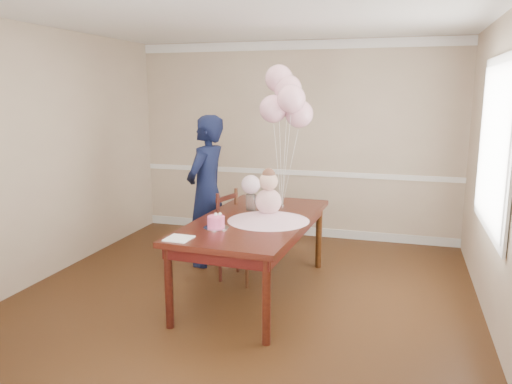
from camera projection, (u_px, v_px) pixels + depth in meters
name	position (u px, v px, depth m)	size (l,w,h in m)	color
floor	(239.00, 303.00, 4.85)	(4.50, 5.00, 0.00)	black
ceiling	(237.00, 11.00, 4.32)	(4.50, 5.00, 0.02)	white
wall_back	(295.00, 141.00, 6.93)	(4.50, 0.02, 2.70)	tan
wall_front	(60.00, 243.00, 2.23)	(4.50, 0.02, 2.70)	tan
wall_left	(34.00, 157.00, 5.21)	(0.02, 5.00, 2.70)	tan
wall_right	(506.00, 177.00, 3.96)	(0.02, 5.00, 2.70)	tan
chair_rail_trim	(294.00, 173.00, 7.01)	(4.50, 0.02, 0.07)	white
crown_molding	(296.00, 45.00, 6.67)	(4.50, 0.02, 0.12)	white
baseboard_trim	(293.00, 230.00, 7.18)	(4.50, 0.02, 0.12)	silver
window_frame	(495.00, 146.00, 4.39)	(0.02, 1.66, 1.56)	white
window_blinds	(493.00, 145.00, 4.40)	(0.01, 1.50, 1.40)	white
dining_table_top	(255.00, 221.00, 4.94)	(1.05, 2.10, 0.05)	black
table_apron	(255.00, 228.00, 4.96)	(0.95, 2.00, 0.11)	black
table_leg_fl	(169.00, 288.00, 4.27)	(0.07, 0.07, 0.74)	black
table_leg_fr	(266.00, 302.00, 3.98)	(0.07, 0.07, 0.74)	black
table_leg_bl	(247.00, 230.00, 6.06)	(0.07, 0.07, 0.74)	black
table_leg_br	(319.00, 237.00, 5.77)	(0.07, 0.07, 0.74)	black
baby_skirt	(268.00, 215.00, 4.83)	(0.80, 0.80, 0.11)	#E0A5BD
baby_torso	(269.00, 202.00, 4.80)	(0.25, 0.25, 0.25)	pink
baby_head	(269.00, 181.00, 4.76)	(0.18, 0.18, 0.18)	beige
baby_hair	(269.00, 175.00, 4.75)	(0.13, 0.13, 0.13)	brown
cake_platter	(216.00, 228.00, 4.57)	(0.23, 0.23, 0.01)	#B4B3B8
birthday_cake	(216.00, 222.00, 4.56)	(0.16, 0.16, 0.11)	#FF5091
cake_flower_a	(216.00, 214.00, 4.55)	(0.03, 0.03, 0.03)	white
cake_flower_b	(220.00, 214.00, 4.55)	(0.03, 0.03, 0.03)	white
rose_vase_near	(251.00, 202.00, 5.27)	(0.11, 0.11, 0.17)	silver
roses_near	(251.00, 184.00, 5.23)	(0.20, 0.20, 0.20)	beige
napkin	(179.00, 238.00, 4.23)	(0.21, 0.21, 0.01)	white
balloon_weight	(282.00, 205.00, 5.44)	(0.04, 0.04, 0.02)	white
balloon_a	(273.00, 109.00, 5.27)	(0.29, 0.29, 0.29)	#F6AEC6
balloon_b	(291.00, 99.00, 5.13)	(0.29, 0.29, 0.29)	#FFB4CD
balloon_c	(288.00, 89.00, 5.28)	(0.29, 0.29, 0.29)	#EBA6BC
balloon_d	(279.00, 79.00, 5.31)	(0.29, 0.29, 0.29)	#E8A4BB
balloon_e	(299.00, 114.00, 5.27)	(0.29, 0.29, 0.29)	#F7AFC6
balloon_ribbon_a	(278.00, 165.00, 5.37)	(0.00, 0.00, 0.88)	white
balloon_ribbon_b	(286.00, 161.00, 5.30)	(0.00, 0.00, 0.99)	white
balloon_ribbon_c	(285.00, 155.00, 5.37)	(0.00, 0.00, 1.09)	white
balloon_ribbon_d	(280.00, 150.00, 5.39)	(0.00, 0.00, 1.20)	white
balloon_ribbon_e	(290.00, 168.00, 5.37)	(0.00, 0.00, 0.83)	white
dining_chair_seat	(242.00, 242.00, 5.37)	(0.42, 0.42, 0.05)	#381B0F
chair_leg_fl	(220.00, 263.00, 5.36)	(0.04, 0.04, 0.41)	#37140F
chair_leg_fr	(247.00, 269.00, 5.18)	(0.04, 0.04, 0.41)	#381B0F
chair_leg_bl	(238.00, 255.00, 5.65)	(0.04, 0.04, 0.41)	#34170E
chair_leg_br	(264.00, 260.00, 5.47)	(0.04, 0.04, 0.41)	#34180E
chair_back_post_l	(218.00, 218.00, 5.27)	(0.04, 0.04, 0.53)	#35120E
chair_back_post_r	(236.00, 212.00, 5.56)	(0.04, 0.04, 0.53)	#361B0E
chair_slat_low	(227.00, 225.00, 5.44)	(0.03, 0.38, 0.05)	#3A1E0F
chair_slat_mid	(227.00, 211.00, 5.41)	(0.03, 0.38, 0.05)	#33120E
chair_slat_top	(227.00, 198.00, 5.38)	(0.03, 0.38, 0.05)	black
woman	(207.00, 191.00, 5.80)	(0.64, 0.43, 1.76)	black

